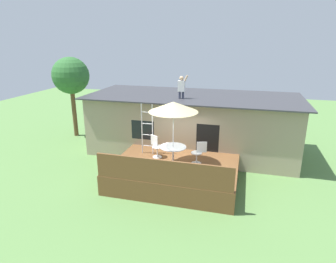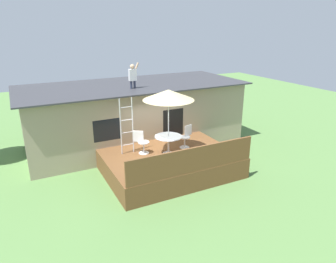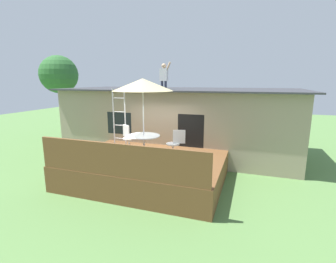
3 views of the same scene
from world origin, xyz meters
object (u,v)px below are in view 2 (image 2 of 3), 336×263
object	(u,v)px
person_figure	(133,74)
patio_chair_right	(186,137)
patio_table	(168,140)
step_ladder	(127,126)
patio_chair_left	(142,142)
patio_umbrella	(168,95)

from	to	relation	value
person_figure	patio_chair_right	distance (m)	3.59
patio_table	patio_chair_right	world-z (taller)	patio_chair_right
step_ladder	patio_chair_left	size ratio (longest dim) A/B	2.39
patio_table	patio_chair_right	size ratio (longest dim) A/B	1.13
patio_umbrella	person_figure	bearing A→B (deg)	96.36
patio_table	person_figure	bearing A→B (deg)	96.36
patio_table	patio_chair_left	distance (m)	1.05
step_ladder	person_figure	world-z (taller)	person_figure
patio_umbrella	patio_chair_left	world-z (taller)	patio_umbrella
patio_table	person_figure	xyz separation A→B (m)	(-0.31, 2.79, 2.14)
person_figure	patio_chair_left	xyz separation A→B (m)	(-0.57, -2.23, -2.27)
patio_table	step_ladder	bearing A→B (deg)	148.48
patio_table	patio_chair_right	distance (m)	1.02
patio_table	step_ladder	distance (m)	1.68
patio_chair_right	patio_chair_left	bearing A→B (deg)	-25.85
patio_umbrella	step_ladder	size ratio (longest dim) A/B	1.15
person_figure	patio_umbrella	bearing A→B (deg)	-83.64
patio_umbrella	person_figure	distance (m)	2.83
patio_umbrella	patio_chair_left	xyz separation A→B (m)	(-0.88, 0.56, -1.89)
patio_table	patio_umbrella	world-z (taller)	patio_umbrella
person_figure	patio_chair_left	size ratio (longest dim) A/B	1.21
patio_umbrella	step_ladder	distance (m)	2.02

